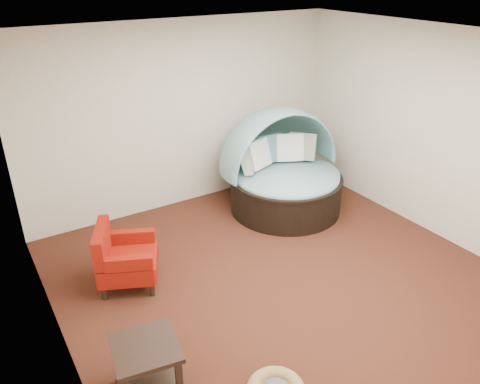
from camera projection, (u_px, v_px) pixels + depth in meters
floor at (280, 278)px, 5.73m from camera, size 5.00×5.00×0.00m
wall_back at (184, 116)px, 7.01m from camera, size 5.00×0.00×5.00m
wall_left at (47, 237)px, 3.92m from camera, size 0.00×5.00×5.00m
wall_right at (433, 133)px, 6.31m from camera, size 0.00×5.00×5.00m
ceiling at (291, 40)px, 4.50m from camera, size 5.00×5.00×0.00m
canopy_daybed at (283, 164)px, 7.09m from camera, size 1.90×1.79×1.57m
red_armchair at (123, 258)px, 5.47m from camera, size 0.89×0.89×0.79m
side_table at (147, 362)px, 4.07m from camera, size 0.64×0.64×0.53m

